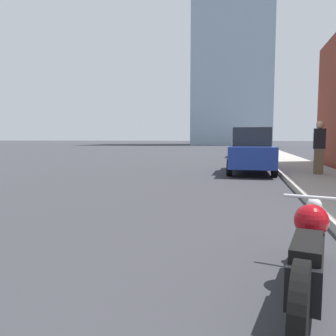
{
  "coord_description": "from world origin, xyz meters",
  "views": [
    {
      "loc": [
        2.71,
        2.03,
        1.38
      ],
      "look_at": [
        1.29,
        8.12,
        0.81
      ],
      "focal_mm": 35.0,
      "sensor_mm": 36.0,
      "label": 1
    }
  ],
  "objects_px": {
    "motorcycle": "(309,253)",
    "pedestrian": "(319,147)",
    "parked_car_blue": "(251,151)",
    "parked_car_white": "(246,145)",
    "parked_car_black": "(246,142)",
    "parked_car_silver": "(248,144)"
  },
  "relations": [
    {
      "from": "parked_car_white",
      "to": "pedestrian",
      "type": "xyz_separation_m",
      "value": [
        2.39,
        -13.3,
        0.22
      ]
    },
    {
      "from": "parked_car_white",
      "to": "parked_car_silver",
      "type": "distance_m",
      "value": 11.66
    },
    {
      "from": "motorcycle",
      "to": "parked_car_blue",
      "type": "height_order",
      "value": "parked_car_blue"
    },
    {
      "from": "motorcycle",
      "to": "pedestrian",
      "type": "bearing_deg",
      "value": 91.1
    },
    {
      "from": "parked_car_blue",
      "to": "parked_car_silver",
      "type": "bearing_deg",
      "value": 89.38
    },
    {
      "from": "parked_car_blue",
      "to": "parked_car_white",
      "type": "height_order",
      "value": "parked_car_white"
    },
    {
      "from": "parked_car_black",
      "to": "parked_car_silver",
      "type": "bearing_deg",
      "value": -86.69
    },
    {
      "from": "motorcycle",
      "to": "parked_car_blue",
      "type": "bearing_deg",
      "value": 104.71
    },
    {
      "from": "parked_car_black",
      "to": "pedestrian",
      "type": "relative_size",
      "value": 2.42
    },
    {
      "from": "motorcycle",
      "to": "parked_car_white",
      "type": "relative_size",
      "value": 0.55
    },
    {
      "from": "parked_car_black",
      "to": "parked_car_blue",
      "type": "bearing_deg",
      "value": -87.37
    },
    {
      "from": "parked_car_silver",
      "to": "pedestrian",
      "type": "bearing_deg",
      "value": -80.13
    },
    {
      "from": "motorcycle",
      "to": "parked_car_white",
      "type": "bearing_deg",
      "value": 104.2
    },
    {
      "from": "parked_car_blue",
      "to": "pedestrian",
      "type": "height_order",
      "value": "pedestrian"
    },
    {
      "from": "parked_car_blue",
      "to": "pedestrian",
      "type": "distance_m",
      "value": 2.66
    },
    {
      "from": "parked_car_blue",
      "to": "parked_car_white",
      "type": "distance_m",
      "value": 11.89
    },
    {
      "from": "motorcycle",
      "to": "pedestrian",
      "type": "xyz_separation_m",
      "value": [
        1.94,
        9.15,
        0.72
      ]
    },
    {
      "from": "parked_car_silver",
      "to": "parked_car_black",
      "type": "bearing_deg",
      "value": 95.77
    },
    {
      "from": "motorcycle",
      "to": "parked_car_blue",
      "type": "relative_size",
      "value": 0.55
    },
    {
      "from": "motorcycle",
      "to": "parked_car_silver",
      "type": "distance_m",
      "value": 34.12
    },
    {
      "from": "motorcycle",
      "to": "parked_car_white",
      "type": "xyz_separation_m",
      "value": [
        -0.46,
        22.45,
        0.5
      ]
    },
    {
      "from": "parked_car_blue",
      "to": "parked_car_white",
      "type": "bearing_deg",
      "value": 90.31
    }
  ]
}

